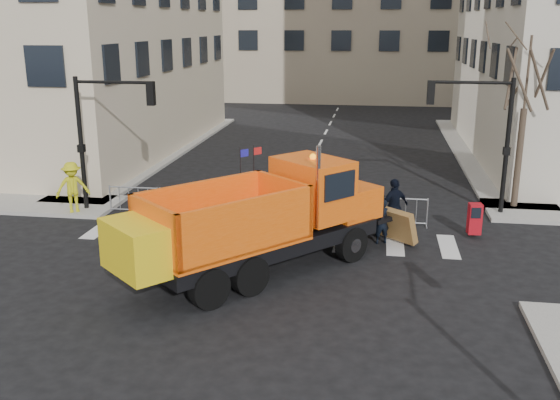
% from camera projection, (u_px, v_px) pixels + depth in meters
% --- Properties ---
extents(ground, '(120.00, 120.00, 0.00)m').
position_uv_depth(ground, '(239.00, 303.00, 17.01)').
color(ground, black).
rests_on(ground, ground).
extents(sidewalk_back, '(64.00, 5.00, 0.15)m').
position_uv_depth(sidewalk_back, '(285.00, 211.00, 25.06)').
color(sidewalk_back, gray).
rests_on(sidewalk_back, ground).
extents(traffic_light_left, '(0.18, 0.18, 5.40)m').
position_uv_depth(traffic_light_left, '(81.00, 146.00, 24.58)').
color(traffic_light_left, black).
rests_on(traffic_light_left, ground).
extents(traffic_light_right, '(0.18, 0.18, 5.40)m').
position_uv_depth(traffic_light_right, '(507.00, 149.00, 24.03)').
color(traffic_light_right, black).
rests_on(traffic_light_right, ground).
extents(crowd_barriers, '(12.60, 0.60, 1.10)m').
position_uv_depth(crowd_barriers, '(263.00, 205.00, 24.19)').
color(crowd_barriers, '#9EA0A5').
rests_on(crowd_barriers, ground).
extents(street_tree, '(3.00, 3.00, 7.50)m').
position_uv_depth(street_tree, '(523.00, 118.00, 24.59)').
color(street_tree, '#382B21').
rests_on(street_tree, ground).
extents(plow_truck, '(8.76, 9.38, 3.94)m').
position_uv_depth(plow_truck, '(258.00, 219.00, 18.59)').
color(plow_truck, black).
rests_on(plow_truck, ground).
extents(cop_a, '(0.69, 0.59, 1.59)m').
position_uv_depth(cop_a, '(381.00, 221.00, 21.44)').
color(cop_a, black).
rests_on(cop_a, ground).
extents(cop_b, '(1.10, 0.99, 1.84)m').
position_uv_depth(cop_b, '(353.00, 215.00, 21.74)').
color(cop_b, black).
rests_on(cop_b, ground).
extents(cop_c, '(1.24, 1.15, 2.04)m').
position_uv_depth(cop_c, '(394.00, 206.00, 22.39)').
color(cop_c, black).
rests_on(cop_c, ground).
extents(worker, '(1.50, 1.35, 2.01)m').
position_uv_depth(worker, '(72.00, 187.00, 24.47)').
color(worker, gold).
rests_on(worker, sidewalk_back).
extents(newspaper_box, '(0.49, 0.45, 1.10)m').
position_uv_depth(newspaper_box, '(475.00, 219.00, 22.04)').
color(newspaper_box, '#AB0D17').
rests_on(newspaper_box, sidewalk_back).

